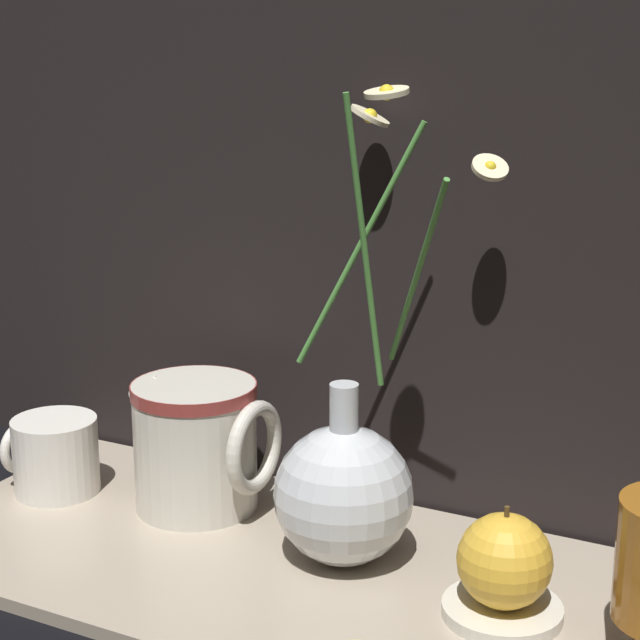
{
  "coord_description": "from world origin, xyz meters",
  "views": [
    {
      "loc": [
        0.38,
        -0.72,
        0.44
      ],
      "look_at": [
        0.0,
        0.0,
        0.23
      ],
      "focal_mm": 60.0,
      "sensor_mm": 36.0,
      "label": 1
    }
  ],
  "objects_px": {
    "orange_fruit": "(505,561)",
    "vase_with_flowers": "(344,487)",
    "ceramic_pitcher": "(198,440)",
    "yellow_mug": "(54,455)"
  },
  "relations": [
    {
      "from": "yellow_mug",
      "to": "ceramic_pitcher",
      "type": "bearing_deg",
      "value": 13.03
    },
    {
      "from": "vase_with_flowers",
      "to": "yellow_mug",
      "type": "relative_size",
      "value": 4.3
    },
    {
      "from": "vase_with_flowers",
      "to": "yellow_mug",
      "type": "bearing_deg",
      "value": -179.73
    },
    {
      "from": "orange_fruit",
      "to": "ceramic_pitcher",
      "type": "bearing_deg",
      "value": 169.16
    },
    {
      "from": "ceramic_pitcher",
      "to": "orange_fruit",
      "type": "distance_m",
      "value": 0.33
    },
    {
      "from": "orange_fruit",
      "to": "vase_with_flowers",
      "type": "bearing_deg",
      "value": 169.18
    },
    {
      "from": "vase_with_flowers",
      "to": "ceramic_pitcher",
      "type": "relative_size",
      "value": 2.8
    },
    {
      "from": "vase_with_flowers",
      "to": "orange_fruit",
      "type": "distance_m",
      "value": 0.15
    },
    {
      "from": "ceramic_pitcher",
      "to": "orange_fruit",
      "type": "xyz_separation_m",
      "value": [
        0.32,
        -0.06,
        -0.02
      ]
    },
    {
      "from": "vase_with_flowers",
      "to": "orange_fruit",
      "type": "relative_size",
      "value": 4.89
    }
  ]
}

